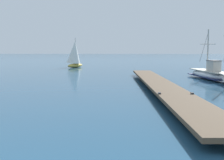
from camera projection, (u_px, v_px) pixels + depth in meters
The scene contains 3 objects.
floating_dock at pixel (160, 84), 19.02m from camera, with size 2.95×24.19×0.53m.
fishing_boat_0 at pixel (209, 74), 26.30m from camera, with size 2.39×7.09×4.46m.
distant_sailboat at pixel (74, 54), 43.36m from camera, with size 2.85×4.16×4.38m.
Camera 1 is at (2.42, -2.52, 2.59)m, focal length 46.85 mm.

